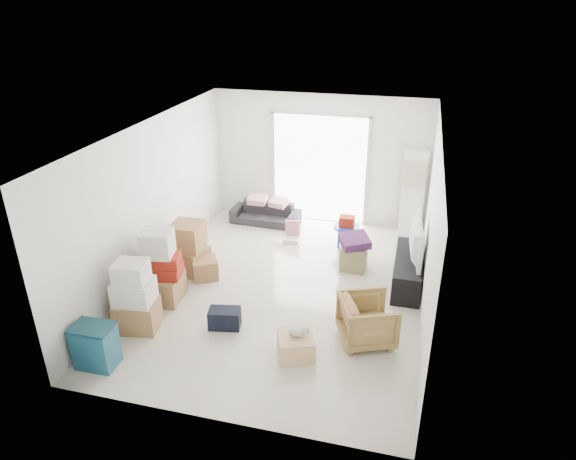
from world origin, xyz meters
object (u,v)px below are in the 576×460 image
(storage_bins, at_px, (95,346))
(armchair, at_px, (368,318))
(sofa, at_px, (265,210))
(ac_tower, at_px, (413,195))
(ottoman, at_px, (354,257))
(tv_console, at_px, (408,270))
(kids_table, at_px, (347,225))
(wood_crate, at_px, (296,345))
(television, at_px, (410,253))

(storage_bins, bearing_deg, armchair, 22.69)
(sofa, bearing_deg, ac_tower, 5.69)
(sofa, height_order, ottoman, sofa)
(tv_console, distance_m, storage_bins, 5.02)
(ac_tower, distance_m, kids_table, 1.50)
(sofa, relative_size, kids_table, 2.31)
(ac_tower, relative_size, sofa, 1.19)
(kids_table, bearing_deg, wood_crate, -92.81)
(wood_crate, bearing_deg, ac_tower, 72.62)
(tv_console, height_order, storage_bins, storage_bins)
(sofa, xyz_separation_m, storage_bins, (-0.85, -4.98, 0.02))
(sofa, bearing_deg, television, -27.83)
(ottoman, bearing_deg, wood_crate, -99.30)
(tv_console, bearing_deg, ac_tower, 91.46)
(armchair, bearing_deg, storage_bins, 90.71)
(television, relative_size, sofa, 0.79)
(ac_tower, relative_size, kids_table, 2.76)
(kids_table, bearing_deg, television, -42.83)
(tv_console, xyz_separation_m, television, (0.00, 0.00, 0.33))
(ac_tower, height_order, tv_console, ac_tower)
(tv_console, distance_m, armchair, 1.81)
(tv_console, height_order, ottoman, tv_console)
(ac_tower, xyz_separation_m, tv_console, (0.05, -1.96, -0.62))
(ac_tower, bearing_deg, ottoman, -118.77)
(storage_bins, bearing_deg, wood_crate, 18.79)
(armchair, relative_size, wood_crate, 1.56)
(television, height_order, ottoman, television)
(armchair, distance_m, kids_table, 2.96)
(armchair, height_order, ottoman, armchair)
(armchair, relative_size, kids_table, 1.18)
(ottoman, relative_size, kids_table, 0.69)
(sofa, bearing_deg, ottoman, -32.86)
(sofa, relative_size, armchair, 1.96)
(storage_bins, relative_size, wood_crate, 1.29)
(armchair, bearing_deg, ottoman, -9.07)
(television, xyz_separation_m, kids_table, (-1.22, 1.13, -0.13))
(sofa, bearing_deg, storage_bins, -96.80)
(kids_table, bearing_deg, tv_console, -42.83)
(armchair, distance_m, storage_bins, 3.70)
(television, bearing_deg, tv_console, -0.00)
(sofa, height_order, armchair, armchair)
(sofa, distance_m, storage_bins, 5.05)
(ottoman, height_order, wood_crate, ottoman)
(sofa, relative_size, ottoman, 3.35)
(kids_table, relative_size, wood_crate, 1.32)
(armchair, distance_m, wood_crate, 1.09)
(ottoman, height_order, kids_table, kids_table)
(ac_tower, distance_m, wood_crate, 4.53)
(armchair, xyz_separation_m, wood_crate, (-0.90, -0.57, -0.21))
(armchair, bearing_deg, ac_tower, -28.76)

